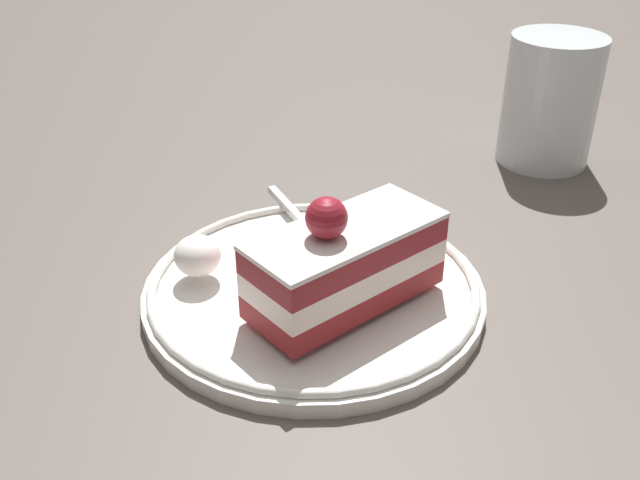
{
  "coord_description": "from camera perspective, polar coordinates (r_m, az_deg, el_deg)",
  "views": [
    {
      "loc": [
        0.38,
        0.11,
        0.27
      ],
      "look_at": [
        0.01,
        0.0,
        0.05
      ],
      "focal_mm": 40.48,
      "sensor_mm": 36.0,
      "label": 1
    }
  ],
  "objects": [
    {
      "name": "fork",
      "position": [
        0.52,
        -1.33,
        1.35
      ],
      "size": [
        0.09,
        0.08,
        0.0
      ],
      "color": "silver",
      "rests_on": "dessert_plate"
    },
    {
      "name": "drink_glass_near",
      "position": [
        0.68,
        17.62,
        9.87
      ],
      "size": [
        0.08,
        0.08,
        0.11
      ],
      "color": "silver",
      "rests_on": "ground_plane"
    },
    {
      "name": "cake_slice",
      "position": [
        0.43,
        1.96,
        -1.77
      ],
      "size": [
        0.13,
        0.11,
        0.07
      ],
      "color": "maroon",
      "rests_on": "dessert_plate"
    },
    {
      "name": "whipped_cream_dollop",
      "position": [
        0.47,
        -9.66,
        -1.21
      ],
      "size": [
        0.03,
        0.03,
        0.03
      ],
      "primitive_type": "ellipsoid",
      "color": "white",
      "rests_on": "dessert_plate"
    },
    {
      "name": "dessert_plate",
      "position": [
        0.47,
        0.0,
        -3.93
      ],
      "size": [
        0.22,
        0.22,
        0.02
      ],
      "color": "white",
      "rests_on": "ground_plane"
    },
    {
      "name": "ground_plane",
      "position": [
        0.48,
        -0.16,
        -3.93
      ],
      "size": [
        2.4,
        2.4,
        0.0
      ],
      "primitive_type": "plane",
      "color": "#59504A"
    }
  ]
}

